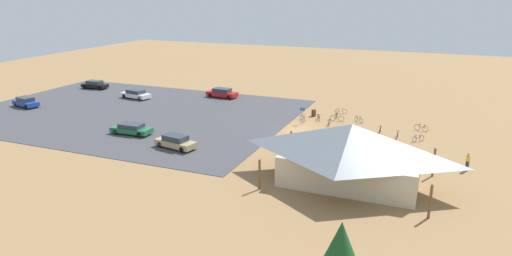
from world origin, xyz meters
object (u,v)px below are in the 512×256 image
(pine_east, at_px, (340,256))
(bicycle_silver_yard_front, at_px, (397,135))
(car_tan_back_corner, at_px, (176,142))
(car_red_front_row, at_px, (222,93))
(bicycle_yellow_lone_east, at_px, (337,118))
(bicycle_white_yard_center, at_px, (341,111))
(bicycle_orange_edge_north, at_px, (380,130))
(car_green_aisle_side, at_px, (131,129))
(visitor_at_bikes, at_px, (468,161))
(bicycle_blue_trailside, at_px, (418,139))
(bicycle_silver_near_sign, at_px, (329,123))
(car_blue_second_row, at_px, (26,102))
(bicycle_red_front_row, at_px, (337,115))
(bike_pavilion, at_px, (351,151))
(car_white_inner_stall, at_px, (136,94))
(bicycle_black_mid_cluster, at_px, (421,128))
(bicycle_green_yard_right, at_px, (359,120))
(trash_bin, at_px, (314,113))
(bicycle_teal_edge_south, at_px, (303,118))
(bicycle_purple_by_bin, at_px, (319,117))
(car_black_mid_lot, at_px, (95,85))
(lot_sign, at_px, (302,113))

(pine_east, height_order, bicycle_silver_yard_front, pine_east)
(car_tan_back_corner, relative_size, car_red_front_row, 0.97)
(bicycle_yellow_lone_east, bearing_deg, car_red_front_row, -18.24)
(pine_east, xyz_separation_m, bicycle_white_yard_center, (8.41, -40.41, -3.64))
(bicycle_orange_edge_north, relative_size, car_green_aisle_side, 0.35)
(car_tan_back_corner, xyz_separation_m, visitor_at_bikes, (-28.16, -4.87, 0.18))
(bicycle_orange_edge_north, xyz_separation_m, bicycle_silver_yard_front, (-2.08, 1.35, -0.03))
(pine_east, relative_size, bicycle_blue_trailside, 4.79)
(bicycle_silver_near_sign, relative_size, car_blue_second_row, 0.36)
(bicycle_blue_trailside, xyz_separation_m, bicycle_red_front_row, (10.44, -6.37, -0.00))
(bike_pavilion, xyz_separation_m, car_blue_second_row, (47.91, -9.20, -2.21))
(bike_pavilion, bearing_deg, car_green_aisle_side, -9.41)
(car_white_inner_stall, xyz_separation_m, visitor_at_bikes, (-46.18, 12.66, 0.21))
(bicycle_white_yard_center, distance_m, car_red_front_row, 19.33)
(car_green_aisle_side, bearing_deg, bicycle_black_mid_cluster, -155.68)
(bicycle_green_yard_right, xyz_separation_m, car_red_front_row, (22.13, -5.91, 0.41))
(bicycle_white_yard_center, height_order, bicycle_orange_edge_north, bicycle_orange_edge_north)
(bicycle_blue_trailside, relative_size, car_green_aisle_side, 0.25)
(bicycle_silver_yard_front, height_order, car_green_aisle_side, car_green_aisle_side)
(bicycle_silver_yard_front, bearing_deg, car_red_front_row, -21.40)
(trash_bin, relative_size, bicycle_teal_edge_south, 0.66)
(bicycle_purple_by_bin, distance_m, car_black_mid_lot, 40.29)
(pine_east, distance_m, bicycle_blue_trailside, 32.17)
(bicycle_blue_trailside, xyz_separation_m, car_white_inner_stall, (41.49, -5.49, 0.38))
(visitor_at_bikes, bearing_deg, bicycle_white_yard_center, -46.17)
(bicycle_silver_near_sign, relative_size, bicycle_purple_by_bin, 1.08)
(bicycle_orange_edge_north, xyz_separation_m, car_white_inner_stall, (37.19, -3.69, 0.34))
(bicycle_yellow_lone_east, height_order, car_green_aisle_side, car_green_aisle_side)
(bicycle_blue_trailside, bearing_deg, visitor_at_bikes, 123.13)
(lot_sign, xyz_separation_m, bicycle_yellow_lone_east, (-3.74, -2.94, -1.02))
(bicycle_purple_by_bin, bearing_deg, bicycle_blue_trailside, 160.94)
(car_green_aisle_side, bearing_deg, visitor_at_bikes, -175.89)
(trash_bin, relative_size, bicycle_purple_by_bin, 0.59)
(car_blue_second_row, distance_m, car_red_front_row, 28.20)
(bike_pavilion, relative_size, bicycle_blue_trailside, 11.25)
(bicycle_yellow_lone_east, bearing_deg, lot_sign, 38.16)
(bicycle_white_yard_center, xyz_separation_m, car_black_mid_lot, (42.00, -0.40, 0.38))
(trash_bin, relative_size, bicycle_blue_trailside, 0.74)
(bicycle_green_yard_right, bearing_deg, car_black_mid_lot, -4.69)
(bicycle_green_yard_right, height_order, car_red_front_row, car_red_front_row)
(lot_sign, xyz_separation_m, car_blue_second_row, (38.96, 6.63, -0.67))
(bike_pavilion, relative_size, bicycle_green_yard_right, 11.14)
(bike_pavilion, height_order, car_blue_second_row, bike_pavilion)
(bicycle_orange_edge_north, bearing_deg, car_tan_back_corner, 35.82)
(bicycle_purple_by_bin, bearing_deg, bicycle_green_yard_right, -169.04)
(visitor_at_bikes, bearing_deg, bicycle_black_mid_cluster, -68.12)
(pine_east, bearing_deg, car_black_mid_lot, -39.00)
(bicycle_black_mid_cluster, xyz_separation_m, bicycle_silver_yard_front, (2.32, 3.81, -0.04))
(trash_bin, bearing_deg, car_red_front_row, -18.01)
(bicycle_silver_yard_front, bearing_deg, car_tan_back_corner, 30.43)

